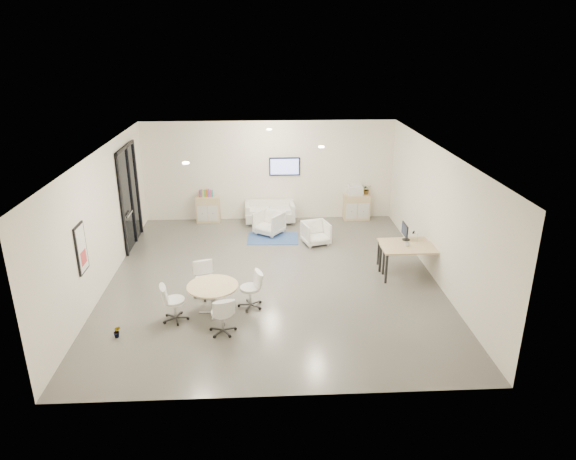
{
  "coord_description": "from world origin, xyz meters",
  "views": [
    {
      "loc": [
        -0.22,
        -11.54,
        5.64
      ],
      "look_at": [
        0.4,
        0.4,
        1.12
      ],
      "focal_mm": 32.0,
      "sensor_mm": 36.0,
      "label": 1
    }
  ],
  "objects_px": {
    "armchair_left": "(269,222)",
    "round_table": "(213,289)",
    "sideboard_right": "(356,207)",
    "armchair_right": "(316,232)",
    "desk_front": "(413,250)",
    "desk_rear": "(407,245)",
    "loveseat": "(270,213)",
    "sideboard_left": "(208,209)"
  },
  "relations": [
    {
      "from": "sideboard_left",
      "to": "armchair_right",
      "type": "bearing_deg",
      "value": -32.46
    },
    {
      "from": "sideboard_left",
      "to": "round_table",
      "type": "bearing_deg",
      "value": -83.64
    },
    {
      "from": "loveseat",
      "to": "round_table",
      "type": "bearing_deg",
      "value": -105.12
    },
    {
      "from": "sideboard_left",
      "to": "desk_rear",
      "type": "distance_m",
      "value": 6.7
    },
    {
      "from": "armchair_right",
      "to": "armchair_left",
      "type": "bearing_deg",
      "value": 130.86
    },
    {
      "from": "sideboard_right",
      "to": "loveseat",
      "type": "relative_size",
      "value": 0.53
    },
    {
      "from": "armchair_left",
      "to": "round_table",
      "type": "height_order",
      "value": "armchair_left"
    },
    {
      "from": "desk_front",
      "to": "round_table",
      "type": "distance_m",
      "value": 5.02
    },
    {
      "from": "sideboard_left",
      "to": "round_table",
      "type": "height_order",
      "value": "sideboard_left"
    },
    {
      "from": "desk_rear",
      "to": "round_table",
      "type": "height_order",
      "value": "desk_rear"
    },
    {
      "from": "sideboard_left",
      "to": "armchair_right",
      "type": "relative_size",
      "value": 1.16
    },
    {
      "from": "desk_rear",
      "to": "armchair_right",
      "type": "bearing_deg",
      "value": 137.36
    },
    {
      "from": "sideboard_right",
      "to": "round_table",
      "type": "bearing_deg",
      "value": -125.03
    },
    {
      "from": "desk_rear",
      "to": "sideboard_left",
      "type": "bearing_deg",
      "value": 141.95
    },
    {
      "from": "armchair_left",
      "to": "round_table",
      "type": "distance_m",
      "value": 4.92
    },
    {
      "from": "armchair_left",
      "to": "sideboard_left",
      "type": "bearing_deg",
      "value": -176.22
    },
    {
      "from": "loveseat",
      "to": "desk_rear",
      "type": "xyz_separation_m",
      "value": [
        3.44,
        -3.74,
        0.34
      ]
    },
    {
      "from": "armchair_right",
      "to": "desk_front",
      "type": "distance_m",
      "value": 3.16
    },
    {
      "from": "sideboard_left",
      "to": "desk_front",
      "type": "relative_size",
      "value": 0.55
    },
    {
      "from": "sideboard_right",
      "to": "armchair_right",
      "type": "distance_m",
      "value": 2.59
    },
    {
      "from": "loveseat",
      "to": "armchair_right",
      "type": "height_order",
      "value": "armchair_right"
    },
    {
      "from": "sideboard_left",
      "to": "desk_rear",
      "type": "height_order",
      "value": "sideboard_left"
    },
    {
      "from": "armchair_left",
      "to": "desk_rear",
      "type": "bearing_deg",
      "value": -2.2
    },
    {
      "from": "loveseat",
      "to": "armchair_right",
      "type": "bearing_deg",
      "value": -58.13
    },
    {
      "from": "loveseat",
      "to": "desk_rear",
      "type": "relative_size",
      "value": 1.1
    },
    {
      "from": "loveseat",
      "to": "armchair_left",
      "type": "relative_size",
      "value": 2.08
    },
    {
      "from": "sideboard_left",
      "to": "armchair_left",
      "type": "xyz_separation_m",
      "value": [
        1.95,
        -1.21,
        -0.03
      ]
    },
    {
      "from": "armchair_left",
      "to": "armchair_right",
      "type": "bearing_deg",
      "value": 2.3
    },
    {
      "from": "round_table",
      "to": "sideboard_left",
      "type": "bearing_deg",
      "value": 96.36
    },
    {
      "from": "armchair_right",
      "to": "round_table",
      "type": "bearing_deg",
      "value": -139.91
    },
    {
      "from": "sideboard_right",
      "to": "armchair_left",
      "type": "distance_m",
      "value": 3.12
    },
    {
      "from": "loveseat",
      "to": "round_table",
      "type": "height_order",
      "value": "loveseat"
    },
    {
      "from": "desk_rear",
      "to": "round_table",
      "type": "xyz_separation_m",
      "value": [
        -4.76,
        -2.04,
        -0.08
      ]
    },
    {
      "from": "loveseat",
      "to": "armchair_left",
      "type": "bearing_deg",
      "value": -94.55
    },
    {
      "from": "armchair_right",
      "to": "loveseat",
      "type": "bearing_deg",
      "value": 108.26
    },
    {
      "from": "sideboard_right",
      "to": "round_table",
      "type": "height_order",
      "value": "sideboard_right"
    },
    {
      "from": "sideboard_right",
      "to": "desk_rear",
      "type": "relative_size",
      "value": 0.58
    },
    {
      "from": "desk_rear",
      "to": "armchair_left",
      "type": "bearing_deg",
      "value": 139.91
    },
    {
      "from": "sideboard_left",
      "to": "armchair_right",
      "type": "xyz_separation_m",
      "value": [
        3.28,
        -2.09,
        -0.05
      ]
    },
    {
      "from": "armchair_right",
      "to": "desk_front",
      "type": "relative_size",
      "value": 0.48
    },
    {
      "from": "sideboard_right",
      "to": "desk_rear",
      "type": "height_order",
      "value": "sideboard_right"
    },
    {
      "from": "armchair_left",
      "to": "armchair_right",
      "type": "distance_m",
      "value": 1.6
    }
  ]
}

